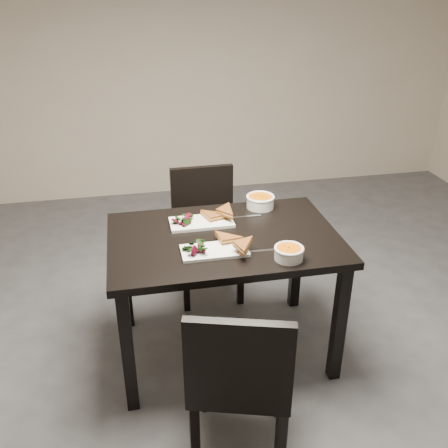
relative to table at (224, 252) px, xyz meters
name	(u,v)px	position (x,y,z in m)	size (l,w,h in m)	color
ground	(284,345)	(0.35, -0.05, -0.65)	(5.00, 5.00, 0.00)	#47474C
room_shell	(307,11)	(0.35, -0.05, 1.18)	(5.02, 5.02, 2.81)	beige
table	(224,252)	(0.00, 0.00, 0.00)	(1.20, 0.80, 0.75)	black
chair_near	(240,376)	(-0.08, -0.73, -0.17)	(0.52, 0.52, 0.85)	black
chair_far	(206,224)	(0.01, 0.68, -0.17)	(0.43, 0.43, 0.85)	black
plate_near	(214,251)	(-0.08, -0.16, 0.11)	(0.33, 0.16, 0.02)	white
sandwich_near	(227,242)	(-0.02, -0.14, 0.14)	(0.16, 0.12, 0.05)	brown
salad_near	(194,247)	(-0.18, -0.16, 0.14)	(0.10, 0.09, 0.05)	black
soup_bowl_near	(289,252)	(0.26, -0.29, 0.14)	(0.14, 0.14, 0.06)	white
cutlery_near	(265,250)	(0.17, -0.19, 0.10)	(0.18, 0.02, 0.00)	silver
plate_far	(201,222)	(-0.09, 0.16, 0.11)	(0.34, 0.17, 0.02)	white
sandwich_far	(213,216)	(-0.03, 0.15, 0.14)	(0.17, 0.13, 0.06)	brown
salad_far	(183,219)	(-0.19, 0.16, 0.14)	(0.11, 0.10, 0.05)	black
soup_bowl_far	(260,201)	(0.28, 0.31, 0.14)	(0.17, 0.17, 0.07)	white
cutlery_far	(245,217)	(0.16, 0.20, 0.10)	(0.18, 0.02, 0.00)	silver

